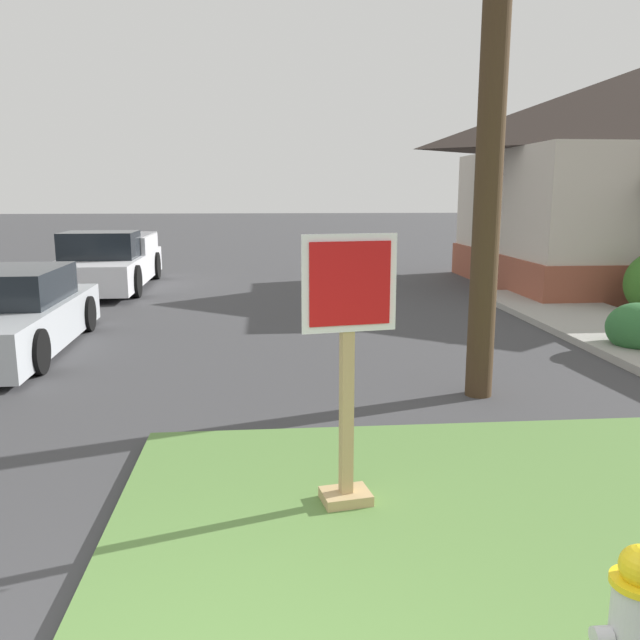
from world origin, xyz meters
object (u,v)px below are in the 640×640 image
(manhole_cover, at_px, (265,456))
(parked_sedan_silver, at_px, (9,316))
(fire_hydrant, at_px, (635,635))
(pickup_truck_white, at_px, (108,264))
(stop_sign, at_px, (347,380))

(manhole_cover, relative_size, parked_sedan_silver, 0.15)
(fire_hydrant, height_order, pickup_truck_white, pickup_truck_white)
(fire_hydrant, bearing_deg, parked_sedan_silver, 125.80)
(fire_hydrant, distance_m, parked_sedan_silver, 9.42)
(stop_sign, bearing_deg, pickup_truck_white, 110.43)
(fire_hydrant, xyz_separation_m, stop_sign, (-1.02, 2.09, 0.59))
(stop_sign, height_order, manhole_cover, stop_sign)
(stop_sign, bearing_deg, parked_sedan_silver, 128.97)
(fire_hydrant, height_order, stop_sign, stop_sign)
(fire_hydrant, distance_m, stop_sign, 2.39)
(stop_sign, relative_size, manhole_cover, 2.89)
(stop_sign, distance_m, manhole_cover, 1.63)
(fire_hydrant, relative_size, parked_sedan_silver, 0.18)
(fire_hydrant, height_order, parked_sedan_silver, parked_sedan_silver)
(pickup_truck_white, bearing_deg, parked_sedan_silver, -89.50)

